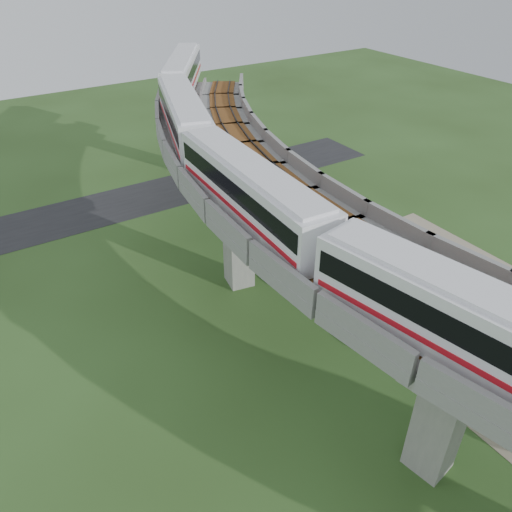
% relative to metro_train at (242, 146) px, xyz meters
% --- Properties ---
extents(ground, '(160.00, 160.00, 0.00)m').
position_rel_metro_train_xyz_m(ground, '(-1.20, -10.06, -12.31)').
color(ground, '#2F4A1D').
rests_on(ground, ground).
extents(dirt_lot, '(18.00, 26.00, 0.04)m').
position_rel_metro_train_xyz_m(dirt_lot, '(12.80, -12.06, -12.29)').
color(dirt_lot, gray).
rests_on(dirt_lot, ground).
extents(asphalt_road, '(60.00, 8.00, 0.03)m').
position_rel_metro_train_xyz_m(asphalt_road, '(-1.20, 19.94, -12.29)').
color(asphalt_road, '#232326').
rests_on(asphalt_road, ground).
extents(viaduct, '(19.58, 73.98, 11.40)m').
position_rel_metro_train_xyz_m(viaduct, '(2.64, -10.06, -3.26)').
color(viaduct, '#99968E').
rests_on(viaduct, ground).
extents(metro_train, '(16.27, 60.42, 3.64)m').
position_rel_metro_train_xyz_m(metro_train, '(0.00, 0.00, 0.00)').
color(metro_train, white).
rests_on(metro_train, ground).
extents(fence, '(3.87, 38.73, 1.50)m').
position_rel_metro_train_xyz_m(fence, '(8.55, -10.06, -11.56)').
color(fence, '#2D382D').
rests_on(fence, ground).
extents(tree_0, '(2.33, 2.33, 3.27)m').
position_rel_metro_train_xyz_m(tree_0, '(10.19, 10.80, -10.03)').
color(tree_0, '#382314').
rests_on(tree_0, ground).
extents(tree_1, '(2.89, 2.89, 3.09)m').
position_rel_metro_train_xyz_m(tree_1, '(6.03, 2.30, -10.44)').
color(tree_1, '#382314').
rests_on(tree_1, ground).
extents(tree_2, '(2.79, 2.79, 3.05)m').
position_rel_metro_train_xyz_m(tree_2, '(5.46, -6.93, -10.44)').
color(tree_2, '#382314').
rests_on(tree_2, ground).
extents(tree_3, '(2.96, 2.96, 3.29)m').
position_rel_metro_train_xyz_m(tree_3, '(6.42, -16.72, -10.28)').
color(tree_3, '#382314').
rests_on(tree_3, ground).
extents(car_white, '(2.69, 4.06, 1.28)m').
position_rel_metro_train_xyz_m(car_white, '(9.57, -18.39, -11.63)').
color(car_white, silver).
rests_on(car_white, dirt_lot).
extents(car_red, '(3.50, 2.71, 1.11)m').
position_rel_metro_train_xyz_m(car_red, '(17.95, -12.17, -11.71)').
color(car_red, red).
rests_on(car_red, dirt_lot).
extents(car_dark, '(5.12, 3.79, 1.38)m').
position_rel_metro_train_xyz_m(car_dark, '(12.47, -9.73, -11.58)').
color(car_dark, black).
rests_on(car_dark, dirt_lot).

